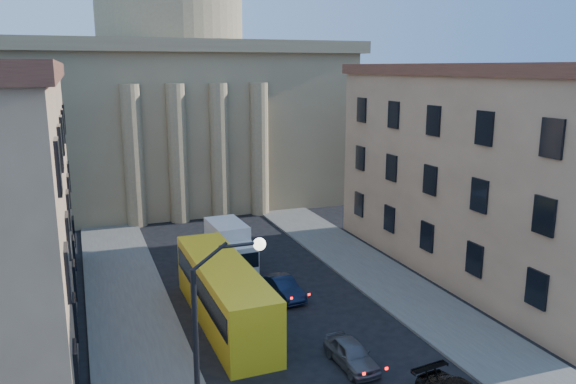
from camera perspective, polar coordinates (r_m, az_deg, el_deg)
name	(u,v)px	position (r m, az deg, el deg)	size (l,w,h in m)	color
sidewalk_left	(141,353)	(30.99, -14.75, -15.54)	(5.00, 60.00, 0.15)	#504E49
sidewalk_right	(422,305)	(36.40, 13.43, -11.07)	(5.00, 60.00, 0.15)	#504E49
church	(174,90)	(65.75, -11.53, 10.09)	(68.02, 28.76, 36.60)	#846F51
building_right	(497,169)	(42.44, 20.46, 2.24)	(11.60, 26.60, 14.70)	tan
street_lamp	(211,342)	(19.99, -7.81, -14.90)	(2.62, 0.44, 8.83)	black
car_right_far	(351,354)	(28.97, 6.44, -16.00)	(1.53, 3.80, 1.30)	#4E4E53
car_right_distant	(283,288)	(36.43, -0.50, -9.68)	(1.40, 4.01, 1.32)	black
city_bus	(224,291)	(32.89, -6.55, -9.98)	(3.10, 12.54, 3.52)	yellow
box_truck	(230,248)	(41.45, -5.87, -5.65)	(2.57, 6.02, 3.26)	silver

